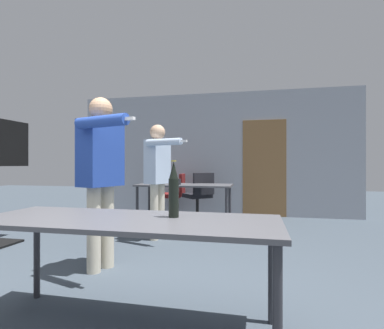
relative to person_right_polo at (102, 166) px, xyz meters
The scene contains 9 objects.
back_wall 3.80m from the person_right_polo, 80.00° to the left, with size 6.13×0.12×2.68m.
conference_table_near 1.32m from the person_right_polo, 53.70° to the right, with size 2.00×0.73×0.74m.
conference_table_far 2.45m from the person_right_polo, 82.75° to the left, with size 1.69×0.72×0.74m.
person_right_polo is the anchor object (origin of this frame).
person_near_casual 1.37m from the person_right_polo, 83.47° to the left, with size 0.71×0.72×1.69m.
office_chair_side_rolled 3.06m from the person_right_polo, 81.14° to the left, with size 0.68×0.69×0.94m.
office_chair_far_left 3.37m from the person_right_polo, 92.71° to the left, with size 0.57×0.52×0.90m.
beer_bottle 1.38m from the person_right_polo, 41.14° to the right, with size 0.07×0.07×0.38m.
drink_cup 2.30m from the person_right_polo, 84.21° to the left, with size 0.07×0.07×0.10m.
Camera 1 is at (0.96, -1.50, 1.10)m, focal length 28.00 mm.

